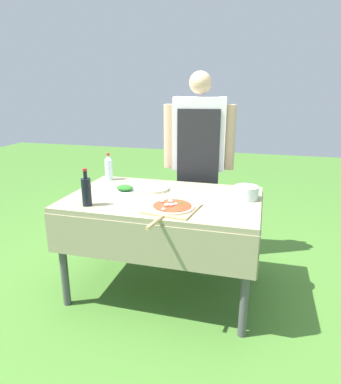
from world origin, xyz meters
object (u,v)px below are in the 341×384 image
at_px(water_bottle, 109,167).
at_px(mixing_tub, 246,193).
at_px(herb_container, 125,188).
at_px(person_cook, 199,152).
at_px(plate_stack, 154,189).
at_px(prep_table, 164,209).
at_px(oil_bottle, 86,191).
at_px(pizza_on_peel, 171,208).

bearing_deg(water_bottle, mixing_tub, -11.01).
bearing_deg(herb_container, person_cook, 53.64).
height_order(water_bottle, plate_stack, water_bottle).
bearing_deg(person_cook, water_bottle, 18.30).
relative_size(herb_container, mixing_tub, 1.09).
xyz_separation_m(prep_table, oil_bottle, (-0.44, -0.32, 0.20)).
bearing_deg(oil_bottle, prep_table, 35.56).
bearing_deg(prep_table, plate_stack, 129.92).
bearing_deg(water_bottle, pizza_on_peel, -39.48).
relative_size(mixing_tub, plate_stack, 0.74).
distance_m(pizza_on_peel, water_bottle, 0.93).
xyz_separation_m(person_cook, water_bottle, (-0.71, -0.34, -0.11)).
bearing_deg(pizza_on_peel, mixing_tub, 46.62).
distance_m(water_bottle, mixing_tub, 1.19).
bearing_deg(plate_stack, water_bottle, 157.87).
bearing_deg(herb_container, mixing_tub, 3.01).
relative_size(prep_table, person_cook, 0.84).
bearing_deg(mixing_tub, oil_bottle, -157.47).
distance_m(herb_container, plate_stack, 0.22).
bearing_deg(mixing_tub, water_bottle, 168.99).
distance_m(pizza_on_peel, mixing_tub, 0.58).
distance_m(water_bottle, herb_container, 0.39).
xyz_separation_m(prep_table, person_cook, (0.13, 0.67, 0.31)).
xyz_separation_m(water_bottle, plate_stack, (0.46, -0.19, -0.10)).
distance_m(pizza_on_peel, herb_container, 0.55).
distance_m(person_cook, oil_bottle, 1.15).
bearing_deg(person_cook, oil_bottle, 52.87).
bearing_deg(person_cook, pizza_on_peel, 82.80).
relative_size(pizza_on_peel, water_bottle, 2.33).
distance_m(prep_table, water_bottle, 0.70).
distance_m(oil_bottle, plate_stack, 0.57).
xyz_separation_m(person_cook, plate_stack, (-0.25, -0.53, -0.20)).
bearing_deg(herb_container, pizza_on_peel, -34.56).
relative_size(prep_table, plate_stack, 5.97).
bearing_deg(herb_container, prep_table, -10.38).
xyz_separation_m(prep_table, mixing_tub, (0.58, 0.11, 0.14)).
height_order(prep_table, plate_stack, plate_stack).
height_order(water_bottle, mixing_tub, water_bottle).
relative_size(prep_table, pizza_on_peel, 2.61).
bearing_deg(person_cook, plate_stack, 57.61).
xyz_separation_m(oil_bottle, water_bottle, (-0.14, 0.65, 0.01)).
relative_size(prep_table, mixing_tub, 8.04).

